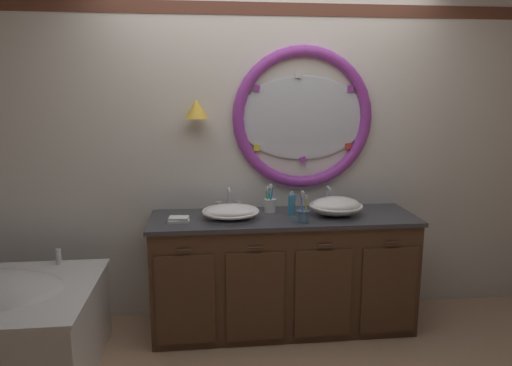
{
  "coord_description": "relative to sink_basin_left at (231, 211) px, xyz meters",
  "views": [
    {
      "loc": [
        -0.47,
        -2.95,
        1.73
      ],
      "look_at": [
        -0.12,
        0.25,
        1.1
      ],
      "focal_mm": 32.71,
      "sensor_mm": 36.0,
      "label": 1
    }
  ],
  "objects": [
    {
      "name": "toothbrush_holder_left",
      "position": [
        0.3,
        0.15,
        0.01
      ],
      "size": [
        0.09,
        0.09,
        0.21
      ],
      "color": "white",
      "rests_on": "vanity_counter"
    },
    {
      "name": "soap_dispenser",
      "position": [
        0.45,
        0.06,
        0.03
      ],
      "size": [
        0.05,
        0.06,
        0.18
      ],
      "color": "#388EBC",
      "rests_on": "vanity_counter"
    },
    {
      "name": "faucet_set_left",
      "position": [
        -0.0,
        0.23,
        0.02
      ],
      "size": [
        0.2,
        0.11,
        0.18
      ],
      "color": "silver",
      "rests_on": "vanity_counter"
    },
    {
      "name": "vanity_counter",
      "position": [
        0.38,
        0.03,
        -0.48
      ],
      "size": [
        1.91,
        0.61,
        0.85
      ],
      "color": "brown",
      "rests_on": "ground_plane"
    },
    {
      "name": "sink_basin_left",
      "position": [
        0.0,
        0.0,
        0.0
      ],
      "size": [
        0.41,
        0.41,
        0.1
      ],
      "color": "white",
      "rests_on": "vanity_counter"
    },
    {
      "name": "sink_basin_right",
      "position": [
        0.76,
        0.0,
        0.02
      ],
      "size": [
        0.39,
        0.39,
        0.14
      ],
      "color": "white",
      "rests_on": "vanity_counter"
    },
    {
      "name": "toothbrush_holder_right",
      "position": [
        0.49,
        -0.15,
        -0.0
      ],
      "size": [
        0.09,
        0.09,
        0.22
      ],
      "color": "slate",
      "rests_on": "vanity_counter"
    },
    {
      "name": "folded_hand_towel",
      "position": [
        -0.36,
        -0.05,
        -0.03
      ],
      "size": [
        0.14,
        0.11,
        0.04
      ],
      "color": "white",
      "rests_on": "vanity_counter"
    },
    {
      "name": "faucet_set_right",
      "position": [
        0.76,
        0.23,
        0.01
      ],
      "size": [
        0.22,
        0.12,
        0.17
      ],
      "color": "silver",
      "rests_on": "vanity_counter"
    },
    {
      "name": "back_wall_assembly",
      "position": [
        0.32,
        0.35,
        0.42
      ],
      "size": [
        6.4,
        0.26,
        2.6
      ],
      "color": "silver",
      "rests_on": "ground_plane"
    },
    {
      "name": "ground_plane",
      "position": [
        0.3,
        -0.24,
        -0.9
      ],
      "size": [
        14.0,
        14.0,
        0.0
      ],
      "primitive_type": "plane",
      "color": "tan"
    }
  ]
}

